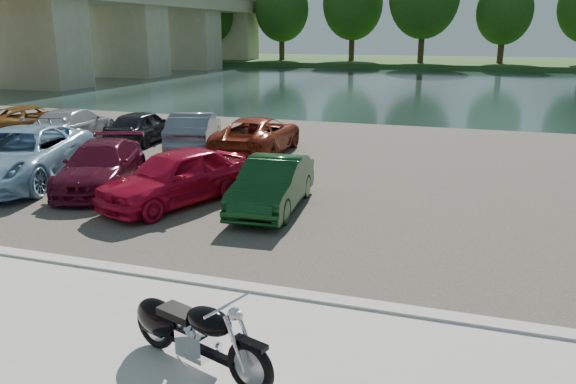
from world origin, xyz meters
name	(u,v)px	position (x,y,z in m)	size (l,w,h in m)	color
ground	(180,356)	(0.00, 0.00, 0.00)	(200.00, 200.00, 0.00)	#595447
kerb	(239,288)	(0.00, 2.00, 0.07)	(60.00, 0.30, 0.14)	#B9B6AE
parking_lot	(351,170)	(0.00, 11.00, 0.02)	(60.00, 18.00, 0.04)	#3E3B32
river	(428,87)	(0.00, 40.00, 0.00)	(120.00, 40.00, 0.00)	#172A27
far_bank	(449,63)	(0.00, 72.00, 0.30)	(120.00, 24.00, 0.60)	#204418
bridge	(123,17)	(-28.00, 41.02, 5.52)	(7.00, 56.00, 8.55)	tan
far_trees	(490,2)	(4.36, 65.79, 7.49)	(70.25, 10.68, 12.52)	#392A14
motorcycle	(187,330)	(0.26, -0.24, 0.56)	(2.26, 1.04, 1.05)	black
car_2	(21,156)	(-8.54, 6.50, 0.81)	(2.55, 5.53, 1.54)	#98C1DD
car_3	(101,166)	(-6.04, 6.71, 0.66)	(1.74, 4.28, 1.24)	#500B1F
car_4	(175,177)	(-3.39, 6.02, 0.73)	(1.63, 4.06, 1.38)	#BA0C2D
car_5	(272,184)	(-0.97, 6.38, 0.65)	(1.30, 3.72, 1.23)	#0F3916
car_6	(35,121)	(-13.32, 12.40, 0.68)	(2.13, 4.62, 1.29)	#9D6124
car_7	(73,125)	(-11.14, 12.00, 0.70)	(1.86, 4.58, 1.33)	#A0A2A9
car_8	(142,126)	(-8.54, 12.72, 0.68)	(1.50, 3.73, 1.27)	black
car_9	(194,131)	(-6.06, 12.22, 0.73)	(1.45, 4.16, 1.37)	slate
car_10	(258,135)	(-3.64, 12.31, 0.69)	(2.16, 4.68, 1.30)	maroon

